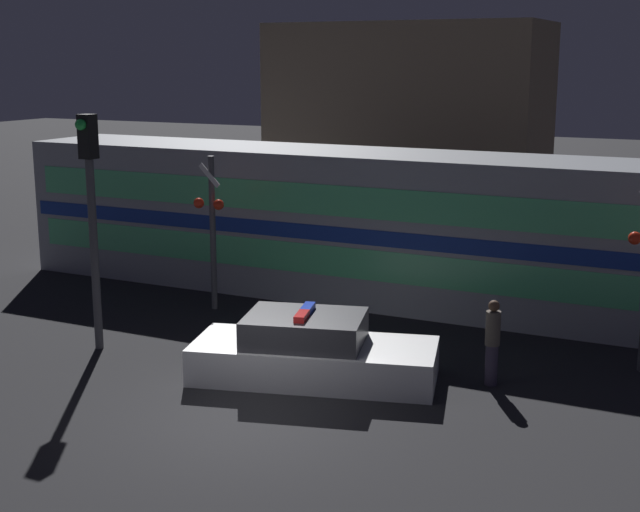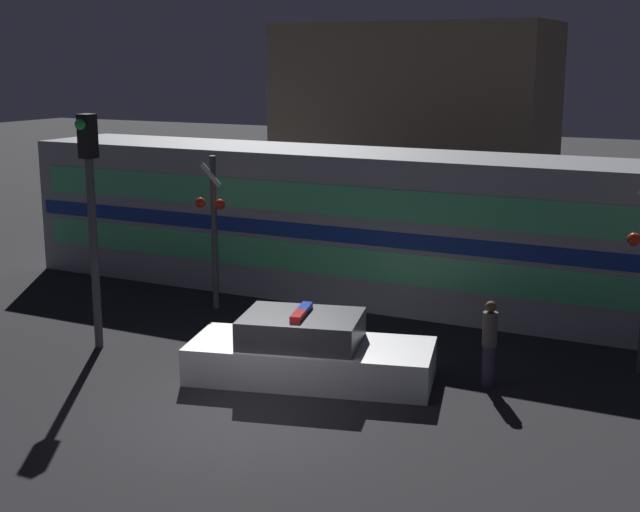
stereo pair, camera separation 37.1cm
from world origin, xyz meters
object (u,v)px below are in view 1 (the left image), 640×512
police_car (312,353)px  traffic_light_corner (91,205)px  train (324,221)px  pedestrian (492,342)px

police_car → traffic_light_corner: bearing=168.8°
train → pedestrian: 7.76m
traffic_light_corner → train: bearing=71.1°
train → traffic_light_corner: traffic_light_corner is taller
train → traffic_light_corner: size_ratio=3.45×
traffic_light_corner → pedestrian: bearing=10.7°
pedestrian → traffic_light_corner: size_ratio=0.33×
traffic_light_corner → police_car: bearing=3.9°
train → pedestrian: bearing=-40.0°
pedestrian → traffic_light_corner: traffic_light_corner is taller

